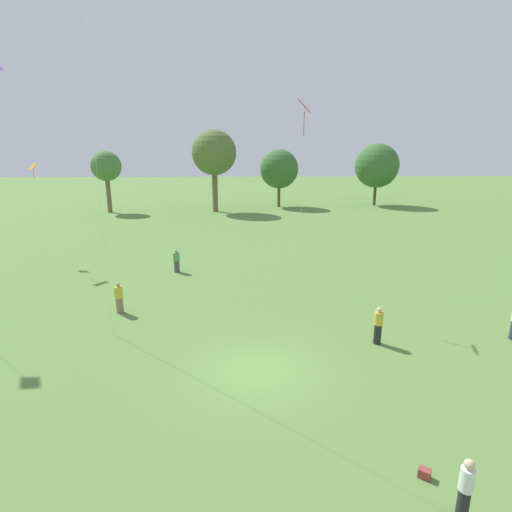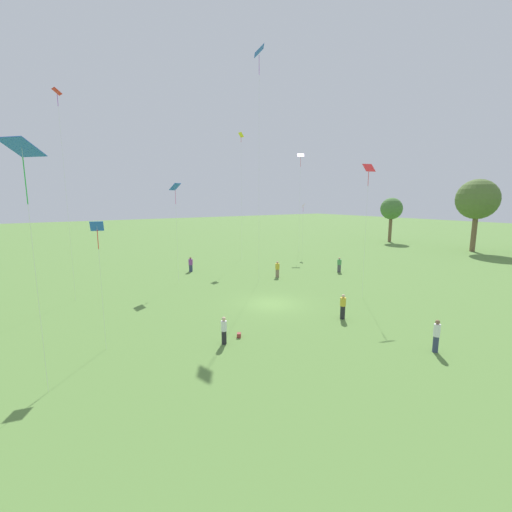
{
  "view_description": "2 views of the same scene",
  "coord_description": "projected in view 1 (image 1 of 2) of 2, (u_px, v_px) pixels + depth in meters",
  "views": [
    {
      "loc": [
        -0.55,
        -14.25,
        8.48
      ],
      "look_at": [
        0.08,
        4.46,
        3.5
      ],
      "focal_mm": 28.0,
      "sensor_mm": 36.0,
      "label": 1
    },
    {
      "loc": [
        21.02,
        -15.56,
        8.24
      ],
      "look_at": [
        -2.15,
        -0.1,
        3.55
      ],
      "focal_mm": 24.0,
      "sensor_mm": 36.0,
      "label": 2
    }
  ],
  "objects": [
    {
      "name": "ground_plane",
      "position": [
        258.0,
        369.0,
        15.96
      ],
      "size": [
        240.0,
        240.0,
        0.0
      ],
      "primitive_type": "plane",
      "color": "#5B843D"
    },
    {
      "name": "tree_0",
      "position": [
        106.0,
        167.0,
        54.55
      ],
      "size": [
        4.07,
        4.07,
        8.4
      ],
      "color": "brown",
      "rests_on": "ground_plane"
    },
    {
      "name": "tree_1",
      "position": [
        214.0,
        153.0,
        54.78
      ],
      "size": [
        6.14,
        6.14,
        11.21
      ],
      "color": "brown",
      "rests_on": "ground_plane"
    },
    {
      "name": "tree_2",
      "position": [
        279.0,
        169.0,
        60.25
      ],
      "size": [
        5.79,
        5.79,
        8.61
      ],
      "color": "brown",
      "rests_on": "ground_plane"
    },
    {
      "name": "tree_3",
      "position": [
        377.0,
        166.0,
        61.8
      ],
      "size": [
        6.72,
        6.72,
        9.47
      ],
      "color": "brown",
      "rests_on": "ground_plane"
    },
    {
      "name": "person_1",
      "position": [
        378.0,
        326.0,
        17.87
      ],
      "size": [
        0.55,
        0.55,
        1.75
      ],
      "rotation": [
        0.0,
        0.0,
        2.21
      ],
      "color": "#232328",
      "rests_on": "ground_plane"
    },
    {
      "name": "person_3",
      "position": [
        177.0,
        261.0,
        28.46
      ],
      "size": [
        0.64,
        0.64,
        1.69
      ],
      "rotation": [
        0.0,
        0.0,
        0.6
      ],
      "color": "#4C4C51",
      "rests_on": "ground_plane"
    },
    {
      "name": "person_4",
      "position": [
        119.0,
        298.0,
        21.3
      ],
      "size": [
        0.63,
        0.63,
        1.71
      ],
      "rotation": [
        0.0,
        0.0,
        3.97
      ],
      "color": "#847056",
      "rests_on": "ground_plane"
    },
    {
      "name": "person_5",
      "position": [
        465.0,
        489.0,
        9.32
      ],
      "size": [
        0.38,
        0.38,
        1.62
      ],
      "rotation": [
        0.0,
        0.0,
        4.89
      ],
      "color": "#232328",
      "rests_on": "ground_plane"
    },
    {
      "name": "kite_3",
      "position": [
        304.0,
        115.0,
        20.68
      ],
      "size": [
        0.84,
        1.01,
        10.99
      ],
      "rotation": [
        0.0,
        0.0,
        0.49
      ],
      "color": "red",
      "rests_on": "ground_plane"
    },
    {
      "name": "kite_9",
      "position": [
        33.0,
        171.0,
        30.91
      ],
      "size": [
        0.77,
        0.77,
        7.49
      ],
      "rotation": [
        0.0,
        0.0,
        4.74
      ],
      "color": "orange",
      "rests_on": "ground_plane"
    },
    {
      "name": "picnic_bag_0",
      "position": [
        425.0,
        473.0,
        10.65
      ],
      "size": [
        0.39,
        0.37,
        0.26
      ],
      "rotation": [
        0.0,
        0.0,
        2.53
      ],
      "color": "#933833",
      "rests_on": "ground_plane"
    }
  ]
}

